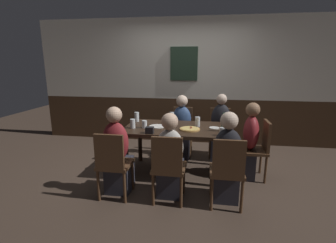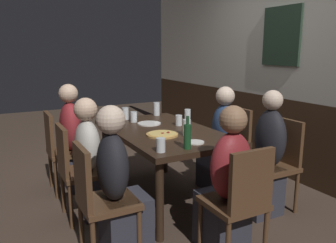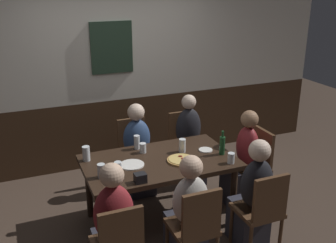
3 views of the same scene
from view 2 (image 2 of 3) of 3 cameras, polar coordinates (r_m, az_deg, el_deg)
ground_plane at (r=3.63m, az=-0.85°, el=-12.81°), size 12.00×12.00×0.00m
wall_back at (r=4.31m, az=19.25°, el=8.40°), size 6.40×0.13×2.60m
dining_table at (r=3.41m, az=-0.88°, el=-2.75°), size 1.58×0.93×0.74m
chair_mid_far at (r=3.92m, az=10.68°, el=-3.43°), size 0.40×0.40×0.88m
chair_right_far at (r=3.42m, az=17.96°, el=-6.10°), size 0.40×0.40×0.88m
chair_head_east at (r=2.51m, az=12.07°, el=-12.55°), size 0.40×0.40×0.88m
chair_right_near at (r=2.54m, az=-11.68°, el=-12.18°), size 0.40×0.40×0.88m
chair_mid_near at (r=3.18m, az=-15.27°, el=-7.37°), size 0.40×0.40×0.88m
chair_left_near at (r=3.83m, az=-17.60°, el=-4.16°), size 0.40×0.40×0.88m
person_mid_far at (r=3.82m, az=8.76°, el=-3.96°), size 0.34×0.37×1.14m
person_right_far at (r=3.32m, az=15.99°, el=-6.65°), size 0.34×0.37×1.17m
person_head_east at (r=2.63m, az=9.75°, el=-11.53°), size 0.37×0.34×1.15m
person_right_near at (r=2.59m, az=-8.17°, el=-11.75°), size 0.34×0.37×1.15m
person_mid_near at (r=3.22m, az=-12.39°, el=-7.39°), size 0.34×0.37×1.11m
person_left_near at (r=3.86m, az=-15.25°, el=-3.89°), size 0.34×0.37×1.17m
pizza at (r=3.16m, az=-0.98°, el=-2.17°), size 0.30×0.30×0.03m
beer_glass_tall at (r=3.76m, az=-5.79°, el=0.66°), size 0.07×0.07×0.12m
pint_glass_pale at (r=3.16m, az=3.17°, el=-1.22°), size 0.07×0.07×0.15m
pint_glass_amber at (r=3.66m, az=3.29°, el=0.68°), size 0.07×0.07×0.16m
highball_clear at (r=3.90m, az=-7.18°, el=1.20°), size 0.08×0.08×0.14m
tumbler_short at (r=2.66m, az=-1.22°, el=-4.12°), size 0.07×0.07×0.11m
tumbler_water at (r=3.57m, az=1.82°, el=0.12°), size 0.07×0.07×0.11m
beer_glass_half at (r=4.12m, az=-1.94°, el=1.98°), size 0.08×0.08×0.16m
beer_bottle_green at (r=2.73m, az=3.28°, el=-2.43°), size 0.06×0.06×0.27m
plate_white_large at (r=3.65m, az=-3.19°, el=-0.34°), size 0.25×0.25×0.01m
plate_white_small at (r=2.93m, az=4.63°, el=-3.49°), size 0.15×0.15×0.01m
condiment_caddy at (r=3.54m, az=-8.91°, el=-0.22°), size 0.11×0.09×0.09m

